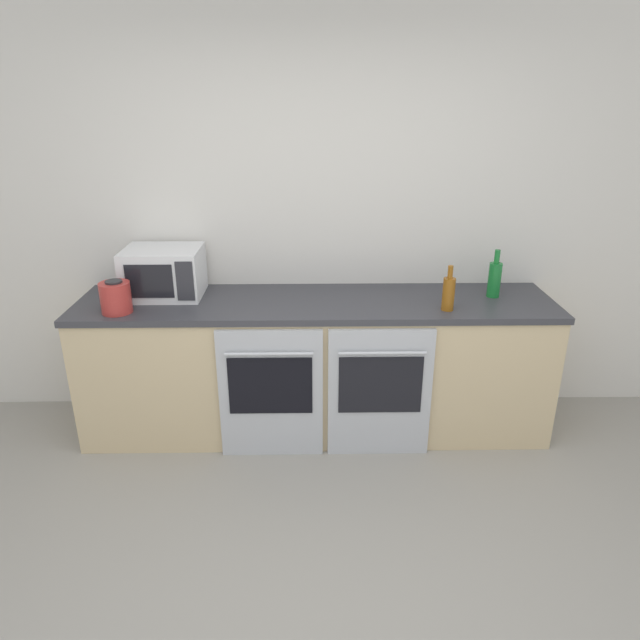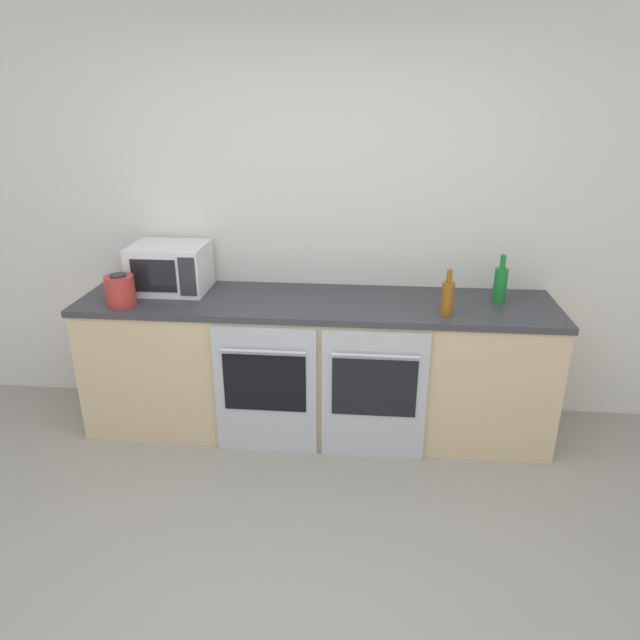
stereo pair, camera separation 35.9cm
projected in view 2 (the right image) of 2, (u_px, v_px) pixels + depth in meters
name	position (u px, v px, depth m)	size (l,w,h in m)	color
wall_back	(321.00, 223.00, 3.72)	(10.00, 0.06, 2.60)	silver
counter_back	(316.00, 364.00, 3.71)	(2.96, 0.68, 0.89)	#D1B789
oven_left	(265.00, 391.00, 3.42)	(0.62, 0.06, 0.83)	#B7BABF
oven_right	(374.00, 396.00, 3.37)	(0.62, 0.06, 0.83)	#B7BABF
microwave	(171.00, 267.00, 3.67)	(0.47, 0.38, 0.30)	silver
bottle_amber	(448.00, 297.00, 3.27)	(0.07, 0.07, 0.27)	#8C5114
bottle_green	(500.00, 284.00, 3.45)	(0.08, 0.08, 0.30)	#19722D
kettle	(120.00, 290.00, 3.43)	(0.18, 0.18, 0.19)	#B2332D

